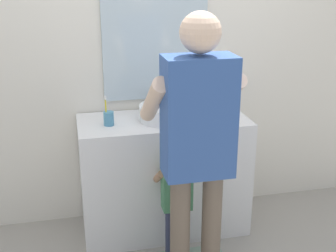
# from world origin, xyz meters

# --- Properties ---
(ground_plane) EXTENTS (14.00, 14.00, 0.00)m
(ground_plane) POSITION_xyz_m (0.00, 0.00, 0.00)
(ground_plane) COLOR #9E998E
(back_wall) EXTENTS (4.40, 0.10, 2.70)m
(back_wall) POSITION_xyz_m (0.00, 0.62, 1.35)
(back_wall) COLOR silver
(back_wall) RESTS_ON ground
(vanity_cabinet) EXTENTS (1.20, 0.54, 0.87)m
(vanity_cabinet) POSITION_xyz_m (0.00, 0.30, 0.43)
(vanity_cabinet) COLOR white
(vanity_cabinet) RESTS_ON ground
(sink_basin) EXTENTS (0.35, 0.35, 0.11)m
(sink_basin) POSITION_xyz_m (0.00, 0.28, 0.93)
(sink_basin) COLOR white
(sink_basin) RESTS_ON vanity_cabinet
(faucet) EXTENTS (0.18, 0.14, 0.18)m
(faucet) POSITION_xyz_m (0.00, 0.49, 0.95)
(faucet) COLOR #B7BABF
(faucet) RESTS_ON vanity_cabinet
(toothbrush_cup) EXTENTS (0.07, 0.07, 0.21)m
(toothbrush_cup) POSITION_xyz_m (-0.39, 0.26, 0.92)
(toothbrush_cup) COLOR #4C8EB2
(toothbrush_cup) RESTS_ON vanity_cabinet
(soap_bottle) EXTENTS (0.06, 0.06, 0.17)m
(soap_bottle) POSITION_xyz_m (0.35, 0.34, 0.94)
(soap_bottle) COLOR #B27FC6
(soap_bottle) RESTS_ON vanity_cabinet
(child_toddler) EXTENTS (0.26, 0.26, 0.84)m
(child_toddler) POSITION_xyz_m (0.00, -0.10, 0.50)
(child_toddler) COLOR #2D334C
(child_toddler) RESTS_ON ground
(adult_parent) EXTENTS (0.52, 0.55, 1.68)m
(adult_parent) POSITION_xyz_m (0.04, -0.40, 1.01)
(adult_parent) COLOR #6B5B4C
(adult_parent) RESTS_ON ground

